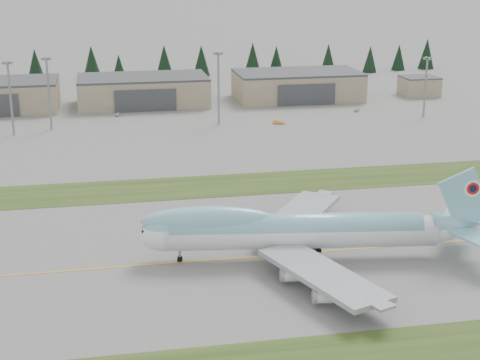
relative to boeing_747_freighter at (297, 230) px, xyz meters
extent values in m
plane|color=slate|center=(-3.76, 2.41, -5.79)|extent=(7000.00, 7000.00, 0.00)
cube|color=#294418|center=(-3.76, -35.59, -5.79)|extent=(400.00, 14.00, 0.08)
cube|color=#294418|center=(-3.76, 47.41, -5.79)|extent=(400.00, 18.00, 0.08)
cube|color=yellow|center=(-3.76, 2.41, -5.79)|extent=(400.00, 0.40, 0.02)
cylinder|color=white|center=(0.66, -0.09, -0.57)|extent=(50.73, 12.76, 5.85)
cylinder|color=#81C2D4|center=(-0.24, 0.03, 0.51)|extent=(47.10, 11.82, 5.40)
ellipsoid|color=white|center=(-24.30, 3.39, -0.57)|extent=(10.08, 7.09, 5.85)
ellipsoid|color=#81C2D4|center=(-24.30, 3.39, 0.51)|extent=(8.44, 5.99, 4.96)
ellipsoid|color=#81C2D4|center=(-16.28, 2.27, 2.22)|extent=(25.29, 8.35, 5.40)
cube|color=#0C1433|center=(-27.42, 3.83, 0.60)|extent=(2.23, 2.58, 1.17)
cone|color=white|center=(30.07, -4.20, -0.57)|extent=(11.49, 7.17, 5.73)
cone|color=#81C2D4|center=(30.07, -4.20, 0.51)|extent=(10.53, 6.54, 5.22)
cube|color=#81C2D4|center=(30.96, -4.32, 5.55)|extent=(10.87, 2.04, 12.42)
cylinder|color=white|center=(32.08, -4.11, 7.71)|extent=(3.23, 0.63, 3.24)
cylinder|color=red|center=(32.10, -4.02, 7.71)|extent=(2.34, 0.50, 2.34)
cylinder|color=#0C1433|center=(32.11, -3.94, 7.71)|extent=(1.36, 0.36, 1.35)
cube|color=#81C2D4|center=(32.60, 0.90, -0.03)|extent=(9.92, 11.25, 0.41)
cube|color=#81C2D4|center=(31.11, -9.79, -0.03)|extent=(8.07, 11.05, 0.41)
cube|color=#93959A|center=(4.49, 14.37, -2.19)|extent=(22.77, 26.88, 0.90)
cube|color=#93959A|center=(0.39, -15.05, -2.19)|extent=(17.29, 28.30, 0.90)
cylinder|color=white|center=(-0.11, 11.37, -3.90)|extent=(4.95, 2.88, 2.25)
cylinder|color=white|center=(5.42, 19.06, -3.90)|extent=(4.95, 2.88, 2.25)
cylinder|color=white|center=(-3.22, -10.91, -3.90)|extent=(4.95, 2.88, 2.25)
cylinder|color=white|center=(-0.01, -19.81, -3.90)|extent=(4.95, 2.88, 2.25)
cylinder|color=gray|center=(-21.63, 3.02, -4.71)|extent=(0.45, 0.45, 2.16)
cylinder|color=gray|center=(-0.31, 2.77, -4.62)|extent=(0.57, 0.57, 2.34)
cylinder|color=gray|center=(-1.05, -2.58, -4.62)|extent=(0.57, 0.57, 2.34)
cylinder|color=gray|center=(4.15, 2.15, -4.62)|extent=(0.57, 0.57, 2.34)
cylinder|color=gray|center=(3.40, -3.20, -4.62)|extent=(0.57, 0.57, 2.34)
cylinder|color=black|center=(-21.68, 2.66, -5.29)|extent=(1.02, 0.45, 0.99)
cylinder|color=black|center=(-21.58, 3.37, -5.29)|extent=(1.02, 0.45, 0.99)
cylinder|color=black|center=(-0.31, 2.77, -5.25)|extent=(1.13, 0.59, 1.08)
cylinder|color=black|center=(-1.05, -2.58, -5.25)|extent=(1.13, 0.59, 1.08)
cylinder|color=black|center=(4.15, 2.15, -5.25)|extent=(1.13, 0.59, 1.08)
cylinder|color=black|center=(3.40, -3.20, -5.25)|extent=(1.13, 0.59, 1.08)
cube|color=gray|center=(-18.76, 152.41, -0.79)|extent=(48.00, 26.00, 10.00)
cube|color=#3A3C3F|center=(-18.76, 152.41, 4.61)|extent=(48.00, 26.00, 0.80)
cube|color=#3A3C3F|center=(-18.76, 139.11, -1.79)|extent=(22.08, 0.60, 8.00)
cube|color=gray|center=(41.24, 152.41, -0.79)|extent=(48.00, 26.00, 10.00)
cube|color=#3A3C3F|center=(41.24, 152.41, 4.61)|extent=(48.00, 26.00, 0.80)
cube|color=#3A3C3F|center=(41.24, 139.11, -1.79)|extent=(22.08, 0.60, 8.00)
cube|color=gray|center=(91.24, 150.41, -2.29)|extent=(14.00, 12.00, 7.00)
cube|color=#3A3C3F|center=(91.24, 150.41, 1.51)|extent=(14.00, 12.00, 0.60)
cylinder|color=gray|center=(-61.98, 111.30, 5.35)|extent=(0.70, 0.70, 22.27)
cube|color=gray|center=(-61.98, 111.30, 16.89)|extent=(3.20, 3.20, 0.80)
cylinder|color=gray|center=(-50.73, 116.36, 5.49)|extent=(0.70, 0.70, 22.56)
cube|color=gray|center=(-50.73, 116.36, 17.17)|extent=(3.20, 3.20, 0.80)
cylinder|color=gray|center=(3.80, 113.82, 5.82)|extent=(0.70, 0.70, 23.22)
cube|color=gray|center=(3.80, 113.82, 17.83)|extent=(3.20, 3.20, 0.80)
cylinder|color=gray|center=(76.28, 112.76, 4.15)|extent=(0.70, 0.70, 19.88)
cube|color=gray|center=(76.28, 112.76, 14.49)|extent=(3.20, 3.20, 0.80)
imported|color=#BDBEC0|center=(-29.01, 133.82, -5.79)|extent=(2.04, 3.53, 1.13)
imported|color=gold|center=(23.67, 111.02, -5.79)|extent=(4.17, 2.91, 1.30)
imported|color=#A7A6AB|center=(56.28, 125.32, -5.79)|extent=(3.00, 3.95, 1.06)
cone|color=black|center=(-62.18, 213.52, 1.47)|extent=(8.13, 8.13, 14.51)
cone|color=black|center=(-37.67, 213.21, 1.91)|extent=(8.62, 8.62, 15.39)
cone|color=black|center=(-25.70, 212.62, -0.16)|extent=(6.30, 6.30, 11.26)
cone|color=black|center=(-4.81, 216.82, 1.47)|extent=(8.13, 8.13, 14.52)
cone|color=black|center=(12.17, 214.97, 1.35)|extent=(8.00, 8.00, 14.28)
cone|color=black|center=(36.11, 213.47, 1.77)|extent=(8.46, 8.46, 15.12)
cone|color=black|center=(48.50, 217.86, 0.61)|extent=(7.16, 7.16, 12.79)
cone|color=black|center=(72.53, 212.48, 1.11)|extent=(7.72, 7.72, 13.79)
cone|color=black|center=(92.72, 210.52, 0.54)|extent=(7.09, 7.09, 12.65)
cone|color=black|center=(108.95, 214.58, 0.47)|extent=(7.01, 7.01, 12.52)
cone|color=black|center=(124.15, 216.26, 1.56)|extent=(8.23, 8.23, 14.69)
camera|label=1|loc=(-34.35, -123.03, 49.37)|focal=55.00mm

